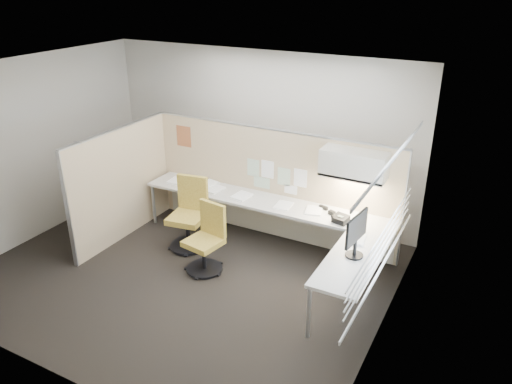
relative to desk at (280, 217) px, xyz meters
The scene contains 28 objects.
floor 1.58m from the desk, 129.58° to the right, with size 5.50×4.50×0.01m, color black.
ceiling 2.64m from the desk, 129.58° to the right, with size 5.50×4.50×0.01m, color white.
wall_back 1.66m from the desk, 129.62° to the left, with size 5.50×0.02×2.80m, color beige.
wall_front 3.59m from the desk, 105.41° to the right, with size 5.50×0.02×2.80m, color beige.
wall_left 3.93m from the desk, 162.99° to the right, with size 0.02×4.50×2.80m, color beige.
wall_right 2.28m from the desk, 31.75° to the right, with size 0.02×4.50×2.80m, color beige.
window_pane 2.32m from the desk, 32.11° to the right, with size 0.01×2.80×1.30m, color #96A5AF.
partition_back 0.67m from the desk, 128.75° to the left, with size 4.10×0.06×1.75m, color #C6B189.
partition_left 2.52m from the desk, 165.56° to the right, with size 0.06×2.20×1.75m, color #C6B189.
desk is the anchor object (origin of this frame).
overhead_bin 1.35m from the desk, 15.24° to the left, with size 0.90×0.36×0.38m, color beige.
task_light_strip 1.22m from the desk, 15.24° to the left, with size 0.60×0.06×0.02m, color #FFEABF.
pinned_papers 0.69m from the desk, 124.37° to the left, with size 1.01×0.00×0.47m.
poster 2.19m from the desk, 167.47° to the left, with size 0.28×0.00×0.35m, color orange.
chair_left 1.39m from the desk, 160.97° to the right, with size 0.58×0.60×1.09m.
chair_right 1.15m from the desk, 128.62° to the right, with size 0.52×0.54×0.98m.
monitor 1.64m from the desk, 29.69° to the right, with size 0.22×0.53×0.56m.
phone 0.94m from the desk, ahead, with size 0.24×0.23×0.12m.
stapler 0.65m from the desk, 26.95° to the left, with size 0.14×0.04×0.05m, color black.
tape_dispenser 0.77m from the desk, 12.88° to the left, with size 0.10×0.06×0.06m, color black.
coat_hook 2.98m from the desk, 151.42° to the right, with size 0.18×0.42×1.27m.
paper_stack_0 1.95m from the desk, behind, with size 0.23×0.30×0.04m, color white.
paper_stack_1 1.23m from the desk, behind, with size 0.23×0.30×0.02m, color white.
paper_stack_2 0.72m from the desk, behind, with size 0.23×0.30×0.03m, color white.
paper_stack_3 0.18m from the desk, 88.54° to the left, with size 0.23×0.30×0.01m, color white.
paper_stack_4 0.51m from the desk, 18.15° to the left, with size 0.23×0.30×0.02m, color white.
paper_stack_5 1.32m from the desk, 16.52° to the right, with size 0.23×0.30×0.02m, color white.
paper_stack_6 1.44m from the desk, 169.94° to the left, with size 0.23×0.30×0.04m, color white.
Camera 1 is at (3.69, -4.84, 3.91)m, focal length 35.00 mm.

